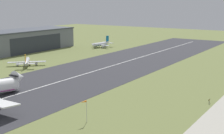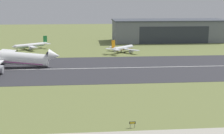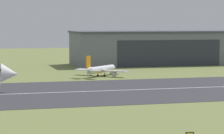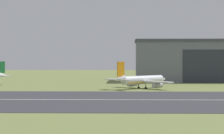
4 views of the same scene
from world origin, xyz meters
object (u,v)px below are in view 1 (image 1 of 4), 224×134
(airplane_parked_centre, at_px, (101,44))
(runway_sign, at_px, (209,100))
(windsock_pole, at_px, (84,103))
(airplane_parked_west, at_px, (27,62))

(airplane_parked_centre, height_order, runway_sign, airplane_parked_centre)
(airplane_parked_centre, height_order, windsock_pole, airplane_parked_centre)
(airplane_parked_west, distance_m, runway_sign, 109.76)
(airplane_parked_west, relative_size, runway_sign, 12.43)
(airplane_parked_west, bearing_deg, runway_sign, -95.71)
(windsock_pole, bearing_deg, airplane_parked_west, 58.38)
(airplane_parked_centre, relative_size, windsock_pole, 2.99)
(airplane_parked_centre, xyz_separation_m, runway_sign, (-97.25, -117.88, -1.57))
(runway_sign, bearing_deg, windsock_pole, 146.55)
(airplane_parked_west, distance_m, airplane_parked_centre, 86.77)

